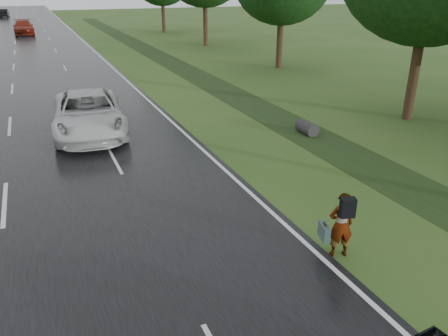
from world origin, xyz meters
TOP-DOWN VIEW (x-y plane):
  - road at (0.00, 45.00)m, footprint 14.00×180.00m
  - edge_stripe_east at (6.75, 45.00)m, footprint 0.12×180.00m
  - center_line at (0.00, 45.00)m, footprint 0.12×180.00m
  - drainage_ditch at (11.50, 18.71)m, footprint 2.20×120.00m
  - pedestrian at (7.18, 2.17)m, footprint 0.77×0.78m
  - white_pickup at (3.17, 13.64)m, footprint 3.31×6.25m
  - far_car_red at (1.00, 56.06)m, footprint 2.39×5.67m
  - far_car_dark at (-2.07, 89.06)m, footprint 1.74×4.41m

SIDE VIEW (x-z plane):
  - road at x=0.00m, z-range 0.00..0.04m
  - drainage_ditch at x=11.50m, z-range -0.24..0.32m
  - edge_stripe_east at x=6.75m, z-range 0.04..0.05m
  - center_line at x=0.00m, z-range 0.04..0.05m
  - far_car_dark at x=-2.07m, z-range 0.04..1.47m
  - pedestrian at x=7.18m, z-range 0.03..1.63m
  - far_car_red at x=1.00m, z-range 0.04..1.67m
  - white_pickup at x=3.17m, z-range 0.04..1.71m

